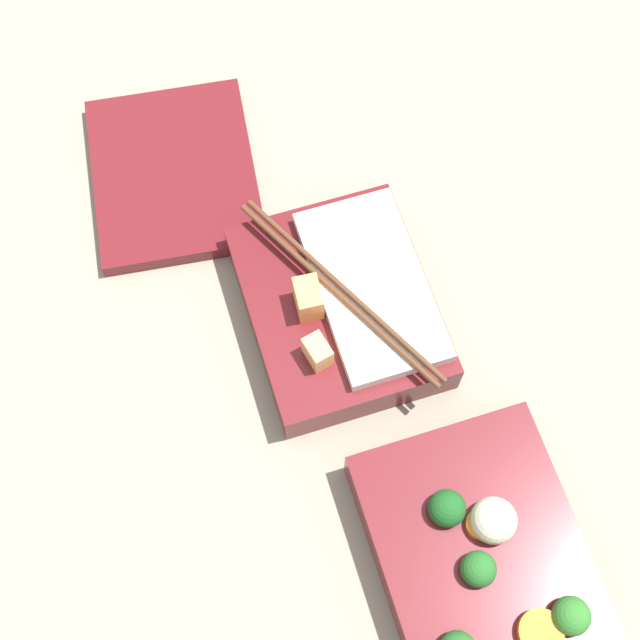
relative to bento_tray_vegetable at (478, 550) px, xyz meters
The scene contains 4 objects.
ground_plane 0.12m from the bento_tray_vegetable, ahead, with size 3.00×3.00×0.00m, color gray.
bento_tray_vegetable is the anchor object (origin of this frame).
bento_tray_rice 0.23m from the bento_tray_vegetable, ahead, with size 0.21×0.15×0.07m.
bento_lid 0.43m from the bento_tray_vegetable, 19.04° to the left, with size 0.18×0.15×0.02m, color maroon.
Camera 1 is at (-0.19, 0.14, 0.71)m, focal length 50.00 mm.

